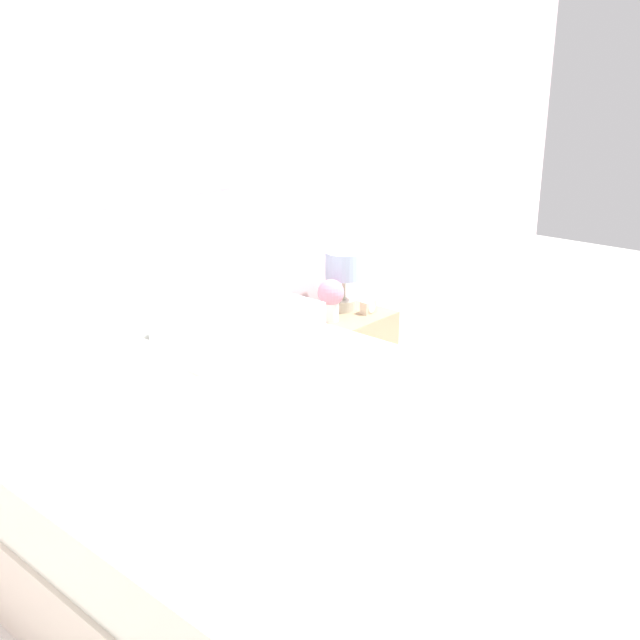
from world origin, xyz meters
TOP-DOWN VIEW (x-y plane):
  - ground_plane at (0.00, 0.00)m, footprint 12.00×12.00m
  - wall_back at (0.00, 0.07)m, footprint 8.00×0.06m
  - bed at (0.00, -0.98)m, footprint 1.85×2.10m
  - nightstand at (1.22, -0.21)m, footprint 0.49×0.41m
  - table_lamp at (1.28, -0.16)m, footprint 0.20×0.20m
  - flower_vase at (1.10, -0.22)m, footprint 0.14×0.14m
  - alarm_clock at (1.33, -0.29)m, footprint 0.09×0.05m

SIDE VIEW (x-z plane):
  - ground_plane at x=0.00m, z-range 0.00..0.00m
  - nightstand at x=1.22m, z-range 0.00..0.53m
  - bed at x=0.00m, z-range -0.30..0.95m
  - alarm_clock at x=1.33m, z-range 0.53..0.60m
  - flower_vase at x=1.10m, z-range 0.55..0.78m
  - table_lamp at x=1.28m, z-range 0.59..0.92m
  - wall_back at x=0.00m, z-range 0.00..2.60m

